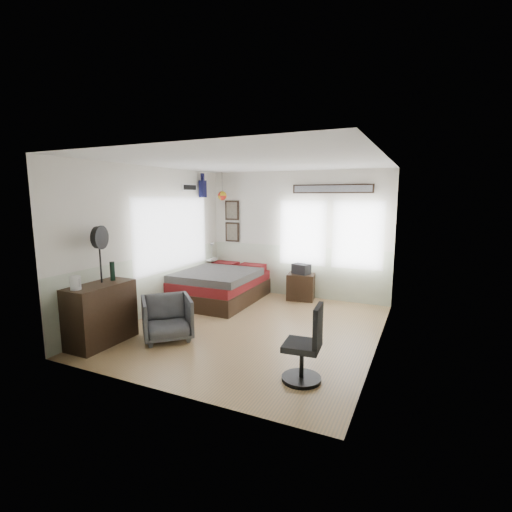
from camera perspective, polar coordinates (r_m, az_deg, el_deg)
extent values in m
cube|color=#997A55|center=(6.29, -0.72, -11.04)|extent=(4.00, 4.50, 0.01)
cube|color=white|center=(8.03, 6.23, 3.27)|extent=(4.00, 0.02, 2.70)
cube|color=white|center=(4.08, -14.58, -2.69)|extent=(4.00, 0.02, 2.70)
cube|color=white|center=(7.05, -15.57, 2.17)|extent=(0.02, 4.50, 2.70)
cube|color=white|center=(5.41, 18.71, -0.01)|extent=(0.02, 4.50, 2.70)
cube|color=white|center=(5.93, -0.78, 14.32)|extent=(4.00, 4.50, 0.02)
cube|color=beige|center=(8.14, 6.11, -2.34)|extent=(4.00, 0.01, 1.10)
cube|color=beige|center=(7.18, -15.25, -4.18)|extent=(0.01, 4.50, 1.10)
cube|color=beige|center=(5.59, 18.21, -8.13)|extent=(0.01, 4.50, 1.10)
cube|color=silver|center=(7.44, -12.63, 3.41)|extent=(0.03, 2.20, 1.35)
cube|color=silver|center=(7.94, 7.17, 3.55)|extent=(0.95, 0.03, 1.30)
cube|color=silver|center=(7.67, 15.38, 3.09)|extent=(0.95, 0.03, 1.30)
cube|color=black|center=(8.62, -3.67, 3.70)|extent=(0.35, 0.03, 0.45)
cube|color=black|center=(8.59, -3.71, 7.02)|extent=(0.35, 0.03, 0.45)
cube|color=#7F7259|center=(8.61, -3.73, 3.69)|extent=(0.27, 0.01, 0.37)
cube|color=#7F7259|center=(8.57, -3.76, 7.02)|extent=(0.27, 0.01, 0.37)
cube|color=black|center=(7.75, 11.61, 10.11)|extent=(1.65, 0.03, 0.18)
cube|color=gray|center=(7.74, 11.58, 10.11)|extent=(1.58, 0.01, 0.13)
cube|color=white|center=(7.90, -10.20, 10.35)|extent=(0.02, 0.48, 0.14)
sphere|color=red|center=(8.40, -5.21, 9.21)|extent=(0.20, 0.20, 0.20)
cube|color=black|center=(7.88, -5.35, -5.60)|extent=(1.47, 2.08, 0.33)
cube|color=maroon|center=(7.82, -5.37, -3.78)|extent=(1.43, 2.04, 0.19)
cube|color=#505050|center=(7.59, -6.26, -2.90)|extent=(1.53, 1.54, 0.14)
cube|color=maroon|center=(8.65, -4.59, -1.39)|extent=(0.57, 0.36, 0.14)
cube|color=maroon|center=(8.34, -0.51, -1.76)|extent=(0.57, 0.36, 0.14)
cube|color=black|center=(5.99, -22.75, -8.23)|extent=(0.48, 1.00, 0.90)
imported|color=#4D4F55|center=(5.89, -13.52, -9.24)|extent=(1.02, 1.02, 0.66)
cube|color=black|center=(7.92, 6.92, -4.70)|extent=(0.62, 0.53, 0.56)
cylinder|color=black|center=(4.68, 6.99, -18.21)|extent=(0.47, 0.47, 0.05)
cylinder|color=black|center=(4.59, 7.04, -15.95)|extent=(0.05, 0.05, 0.36)
cube|color=black|center=(4.50, 7.09, -13.55)|extent=(0.45, 0.45, 0.07)
cube|color=black|center=(4.37, 9.52, -10.50)|extent=(0.09, 0.38, 0.47)
cylinder|color=silver|center=(5.66, -26.03, -3.74)|extent=(0.14, 0.14, 0.19)
cube|color=silver|center=(5.59, -25.48, -3.75)|extent=(0.02, 0.02, 0.11)
cylinder|color=black|center=(6.04, -21.22, -2.18)|extent=(0.07, 0.07, 0.29)
cylinder|color=black|center=(5.92, -22.82, -0.70)|extent=(0.03, 0.03, 0.65)
cylinder|color=black|center=(5.88, -23.03, 2.65)|extent=(0.15, 0.33, 0.33)
cylinder|color=black|center=(5.85, -22.75, 2.63)|extent=(0.11, 0.34, 0.35)
cube|color=black|center=(7.84, 6.97, -1.99)|extent=(0.41, 0.33, 0.21)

